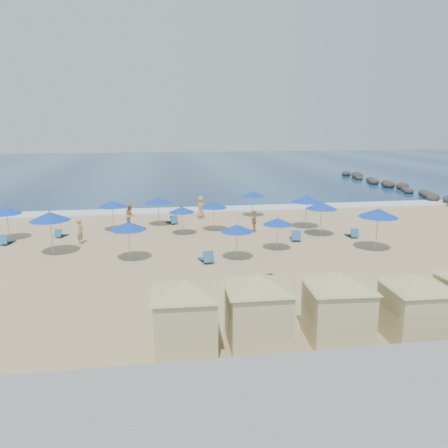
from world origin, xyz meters
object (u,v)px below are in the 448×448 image
at_px(umbrella_3, 128,226).
at_px(umbrella_4, 158,200).
at_px(rock_jetty, 394,186).
at_px(cabana_3, 417,298).
at_px(umbrella_8, 278,221).
at_px(cabana_0, 185,306).
at_px(cabana_1, 258,300).
at_px(umbrella_11, 378,213).
at_px(umbrella_12, 322,206).
at_px(umbrella_9, 253,194).
at_px(umbrella_10, 306,199).
at_px(beachgoer_1, 130,215).
at_px(trash_bin, 268,286).
at_px(umbrella_7, 214,205).
at_px(beachgoer_3, 201,207).
at_px(beachgoer_2, 254,221).
at_px(umbrella_2, 112,204).
at_px(umbrella_0, 6,211).
at_px(umbrella_1, 50,216).
at_px(cabana_2, 338,298).
at_px(beachgoer_0, 80,232).
at_px(umbrella_5, 182,210).
at_px(umbrella_6, 237,228).

distance_m(umbrella_3, umbrella_4, 8.77).
distance_m(rock_jetty, cabana_3, 39.48).
bearing_deg(umbrella_3, umbrella_8, 4.83).
xyz_separation_m(cabana_0, cabana_1, (2.57, 0.08, 0.01)).
distance_m(umbrella_11, umbrella_12, 4.46).
xyz_separation_m(cabana_0, umbrella_9, (7.07, 21.32, 0.28)).
relative_size(cabana_3, umbrella_10, 1.71).
relative_size(cabana_1, umbrella_9, 2.07).
bearing_deg(umbrella_4, beachgoer_1, 178.14).
bearing_deg(umbrella_9, umbrella_12, -65.31).
relative_size(trash_bin, umbrella_3, 0.35).
xyz_separation_m(rock_jetty, umbrella_7, (-23.91, -17.38, 1.57)).
bearing_deg(umbrella_10, umbrella_8, -124.70).
bearing_deg(beachgoer_3, cabana_3, -156.64).
distance_m(umbrella_4, beachgoer_2, 7.56).
distance_m(umbrella_2, beachgoer_3, 7.70).
xyz_separation_m(rock_jetty, umbrella_0, (-37.91, -17.70, 1.64)).
bearing_deg(umbrella_0, rock_jetty, 25.03).
relative_size(umbrella_3, umbrella_10, 0.92).
distance_m(umbrella_1, umbrella_7, 11.19).
xyz_separation_m(rock_jetty, umbrella_11, (-14.68, -23.88, 2.02)).
xyz_separation_m(cabana_0, umbrella_11, (12.41, 10.29, 0.75)).
xyz_separation_m(umbrella_11, beachgoer_1, (-15.33, 8.92, -1.51)).
xyz_separation_m(cabana_2, beachgoer_0, (-11.30, 14.82, -0.82)).
relative_size(rock_jetty, umbrella_4, 11.74).
relative_size(umbrella_0, umbrella_12, 0.93).
bearing_deg(beachgoer_3, cabana_2, -163.64).
bearing_deg(umbrella_7, trash_bin, -85.91).
bearing_deg(umbrella_7, umbrella_9, 49.34).
height_order(umbrella_5, umbrella_6, umbrella_6).
bearing_deg(cabana_2, umbrella_12, 71.24).
relative_size(umbrella_3, umbrella_8, 1.12).
distance_m(trash_bin, cabana_2, 4.95).
height_order(umbrella_4, umbrella_5, umbrella_4).
distance_m(umbrella_6, umbrella_11, 8.86).
height_order(cabana_2, umbrella_4, cabana_2).
height_order(cabana_1, umbrella_3, cabana_1).
distance_m(umbrella_3, umbrella_10, 13.93).
relative_size(cabana_1, umbrella_10, 1.78).
xyz_separation_m(trash_bin, umbrella_10, (6.00, 12.14, 1.82)).
bearing_deg(cabana_1, umbrella_6, 84.03).
bearing_deg(beachgoer_0, umbrella_2, -16.06).
bearing_deg(umbrella_8, cabana_1, -108.86).
bearing_deg(umbrella_1, umbrella_9, 32.05).
xyz_separation_m(umbrella_10, beachgoer_2, (-4.06, -0.53, -1.43)).
relative_size(trash_bin, umbrella_6, 0.38).
xyz_separation_m(cabana_3, umbrella_10, (1.80, 17.09, 0.65)).
relative_size(umbrella_10, umbrella_12, 1.03).
bearing_deg(umbrella_6, rock_jetty, 46.07).
bearing_deg(umbrella_0, umbrella_8, -16.73).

